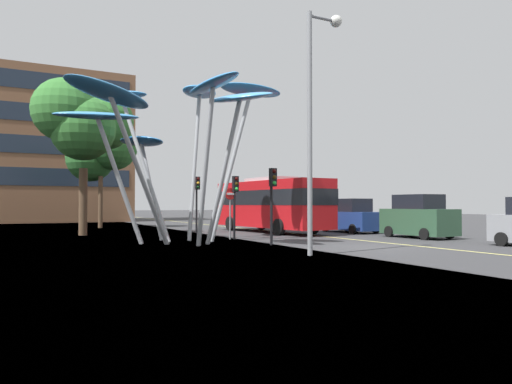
% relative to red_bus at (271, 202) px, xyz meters
% --- Properties ---
extents(ground, '(120.00, 240.00, 0.10)m').
position_rel_red_bus_xyz_m(ground, '(-2.07, -11.09, -1.96)').
color(ground, '#38383A').
extents(red_bus, '(3.26, 10.23, 3.50)m').
position_rel_red_bus_xyz_m(red_bus, '(0.00, 0.00, 0.00)').
color(red_bus, red).
rests_on(red_bus, ground).
extents(leaf_sculpture, '(11.14, 10.87, 8.07)m').
position_rel_red_bus_xyz_m(leaf_sculpture, '(-8.37, -5.11, 4.13)').
color(leaf_sculpture, '#9EA0A5').
rests_on(leaf_sculpture, ground).
extents(traffic_light_kerb_near, '(0.28, 0.42, 3.39)m').
position_rel_red_bus_xyz_m(traffic_light_kerb_near, '(-4.68, -8.50, 0.55)').
color(traffic_light_kerb_near, black).
rests_on(traffic_light_kerb_near, ground).
extents(traffic_light_kerb_far, '(0.28, 0.42, 3.24)m').
position_rel_red_bus_xyz_m(traffic_light_kerb_far, '(-4.63, -4.51, 0.45)').
color(traffic_light_kerb_far, black).
rests_on(traffic_light_kerb_far, ground).
extents(traffic_light_island_mid, '(0.28, 0.42, 3.51)m').
position_rel_red_bus_xyz_m(traffic_light_island_mid, '(-4.46, 1.45, 0.64)').
color(traffic_light_island_mid, black).
rests_on(traffic_light_island_mid, ground).
extents(car_parked_mid, '(1.98, 4.09, 2.32)m').
position_rel_red_bus_xyz_m(car_parked_mid, '(4.52, -8.08, -0.83)').
color(car_parked_mid, '#2D5138').
rests_on(car_parked_mid, ground).
extents(car_parked_far, '(1.97, 4.56, 2.15)m').
position_rel_red_bus_xyz_m(car_parked_far, '(4.44, -2.39, -0.91)').
color(car_parked_far, navy).
rests_on(car_parked_far, ground).
extents(car_side_street, '(1.93, 4.22, 2.30)m').
position_rel_red_bus_xyz_m(car_side_street, '(4.51, 4.41, -0.84)').
color(car_side_street, gray).
rests_on(car_side_street, ground).
extents(street_lamp, '(1.48, 0.44, 8.75)m').
position_rel_red_bus_xyz_m(street_lamp, '(-5.32, -12.80, 3.54)').
color(street_lamp, gray).
rests_on(street_lamp, ground).
extents(tree_pavement_near, '(5.83, 4.79, 8.76)m').
position_rel_red_bus_xyz_m(tree_pavement_near, '(-11.19, 1.73, 4.63)').
color(tree_pavement_near, brown).
rests_on(tree_pavement_near, ground).
extents(tree_pavement_far, '(5.13, 4.90, 7.98)m').
position_rel_red_bus_xyz_m(tree_pavement_far, '(-8.76, 11.44, 3.99)').
color(tree_pavement_far, brown).
rests_on(tree_pavement_far, ground).
extents(no_entry_sign, '(0.60, 0.12, 2.63)m').
position_rel_red_bus_xyz_m(no_entry_sign, '(-4.86, -4.40, -0.16)').
color(no_entry_sign, gray).
rests_on(no_entry_sign, ground).
extents(backdrop_building, '(20.18, 10.18, 15.08)m').
position_rel_red_bus_xyz_m(backdrop_building, '(-13.31, 27.77, 5.63)').
color(backdrop_building, brown).
rests_on(backdrop_building, ground).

